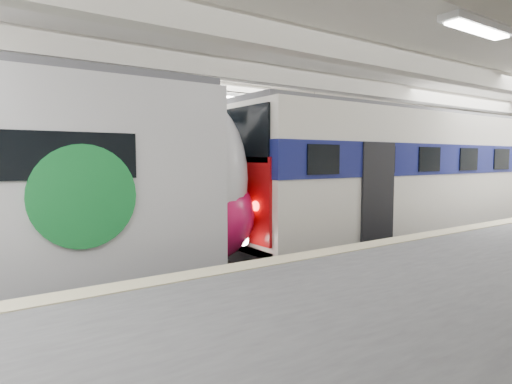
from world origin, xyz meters
TOP-DOWN VIEW (x-y plane):
  - station_hall at (0.00, -1.74)m, footprint 36.00×24.00m
  - older_rer at (6.70, 0.00)m, footprint 14.20×3.13m

SIDE VIEW (x-z plane):
  - older_rer at x=6.70m, z-range 0.11..4.76m
  - station_hall at x=0.00m, z-range 0.37..6.12m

